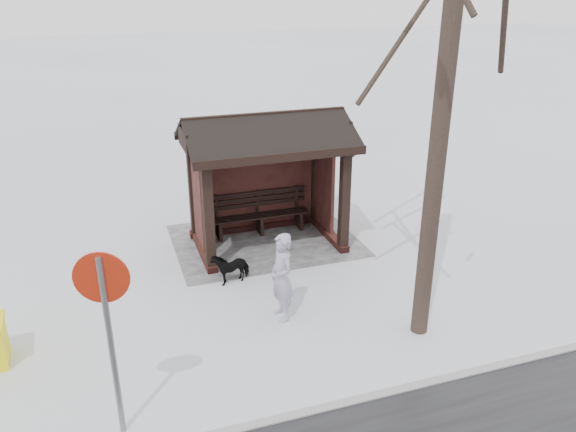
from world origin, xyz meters
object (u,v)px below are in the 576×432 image
(bus_shelter, at_px, (264,152))
(road_sign, at_px, (106,310))
(dog, at_px, (231,267))
(pedestrian, at_px, (282,277))

(bus_shelter, relative_size, road_sign, 1.34)
(bus_shelter, xyz_separation_m, dog, (1.21, 1.58, -1.84))
(dog, relative_size, road_sign, 0.28)
(pedestrian, bearing_deg, bus_shelter, 162.07)
(bus_shelter, xyz_separation_m, pedestrian, (0.64, 3.20, -1.34))
(bus_shelter, height_order, road_sign, bus_shelter)
(road_sign, bearing_deg, dog, -108.36)
(bus_shelter, height_order, pedestrian, bus_shelter)
(pedestrian, relative_size, dog, 2.17)
(pedestrian, bearing_deg, dog, -167.34)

